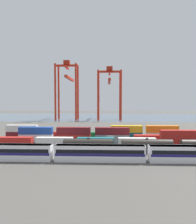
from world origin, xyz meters
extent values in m
plane|color=#4C4944|center=(0.00, 40.00, 0.00)|extent=(420.00, 420.00, 0.00)
cube|color=#475B6B|center=(0.00, 130.54, 0.00)|extent=(400.00, 110.00, 0.01)
cube|color=silver|center=(-25.51, -22.53, 1.95)|extent=(21.61, 3.10, 3.90)
cube|color=navy|center=(-25.51, -22.53, 1.85)|extent=(21.18, 3.14, 0.64)
cube|color=black|center=(-25.51, -22.53, 2.63)|extent=(20.74, 3.13, 0.90)
cube|color=slate|center=(-25.51, -22.53, 3.72)|extent=(21.39, 2.85, 0.36)
cube|color=silver|center=(-3.00, -22.53, 1.95)|extent=(21.61, 3.10, 3.90)
cube|color=navy|center=(-3.00, -22.53, 1.85)|extent=(21.18, 3.14, 0.64)
cube|color=black|center=(-3.00, -22.53, 2.63)|extent=(20.74, 3.13, 0.90)
cube|color=slate|center=(-3.00, -22.53, 3.72)|extent=(21.39, 2.85, 0.36)
cube|color=silver|center=(19.51, -22.53, 1.95)|extent=(21.61, 3.10, 3.90)
cube|color=navy|center=(19.51, -22.53, 1.85)|extent=(21.18, 3.14, 0.64)
cube|color=black|center=(19.51, -22.53, 2.63)|extent=(20.74, 3.13, 0.90)
cube|color=slate|center=(19.51, -22.53, 3.72)|extent=(21.39, 2.85, 0.36)
cube|color=#232326|center=(-6.52, -13.90, 0.55)|extent=(14.01, 2.50, 1.10)
cylinder|color=#2D2823|center=(-6.52, -13.90, 2.48)|extent=(14.01, 2.75, 2.75)
cylinder|color=#2D2823|center=(-6.52, -13.90, 4.03)|extent=(0.70, 0.70, 0.36)
cube|color=#232326|center=(9.92, -13.90, 0.55)|extent=(14.01, 2.50, 1.10)
cylinder|color=#2D2823|center=(9.92, -13.90, 2.48)|extent=(14.01, 2.75, 2.75)
cylinder|color=#2D2823|center=(9.92, -13.90, 4.03)|extent=(0.70, 0.70, 0.36)
cube|color=#AD211C|center=(-32.13, -4.48, 1.30)|extent=(12.10, 2.44, 2.60)
cube|color=silver|center=(-18.58, -4.48, 1.30)|extent=(12.10, 2.44, 2.60)
cube|color=#146066|center=(-5.04, -4.48, 1.30)|extent=(12.10, 2.44, 2.60)
cube|color=silver|center=(8.51, -4.48, 1.30)|extent=(12.10, 2.44, 2.60)
cube|color=#AD211C|center=(22.06, -4.48, 1.30)|extent=(12.10, 2.44, 2.60)
cube|color=#AD211C|center=(22.06, -4.48, 3.90)|extent=(12.10, 2.44, 2.60)
cube|color=silver|center=(-26.97, 1.89, 1.30)|extent=(12.10, 2.44, 2.60)
cube|color=#1C4299|center=(-26.97, 1.89, 3.90)|extent=(12.10, 2.44, 2.60)
cube|color=#AD211C|center=(-13.19, 1.89, 1.30)|extent=(12.10, 2.44, 2.60)
cube|color=maroon|center=(-13.19, 1.89, 3.90)|extent=(12.10, 2.44, 2.60)
cube|color=slate|center=(0.60, 1.89, 1.30)|extent=(12.10, 2.44, 2.60)
cube|color=maroon|center=(0.60, 1.89, 3.90)|extent=(12.10, 2.44, 2.60)
cube|color=#AD211C|center=(14.39, 1.89, 1.30)|extent=(12.10, 2.44, 2.60)
cube|color=maroon|center=(-34.70, 8.27, 1.30)|extent=(12.10, 2.44, 2.60)
cube|color=silver|center=(-34.70, 8.27, 3.90)|extent=(12.10, 2.44, 2.60)
cube|color=#AD211C|center=(-21.05, 8.27, 1.30)|extent=(6.04, 2.44, 2.60)
cube|color=#197538|center=(-7.40, 8.27, 1.30)|extent=(12.10, 2.44, 2.60)
cube|color=#146066|center=(6.25, 8.27, 1.30)|extent=(12.10, 2.44, 2.60)
cube|color=gold|center=(6.25, 8.27, 3.90)|extent=(12.10, 2.44, 2.60)
cube|color=silver|center=(19.90, 8.27, 1.30)|extent=(12.10, 2.44, 2.60)
cube|color=orange|center=(19.90, 8.27, 3.90)|extent=(12.10, 2.44, 2.60)
cylinder|color=red|center=(-41.36, 89.75, 22.05)|extent=(1.50, 1.50, 44.09)
cylinder|color=red|center=(-25.22, 89.75, 22.05)|extent=(1.50, 1.50, 44.09)
cylinder|color=red|center=(-41.36, 101.27, 22.05)|extent=(1.50, 1.50, 44.09)
cylinder|color=red|center=(-25.22, 101.27, 22.05)|extent=(1.50, 1.50, 44.09)
cube|color=red|center=(-33.29, 95.51, 43.29)|extent=(17.74, 1.20, 1.60)
cube|color=red|center=(-33.29, 95.51, 41.69)|extent=(1.20, 13.11, 1.60)
cube|color=red|center=(-33.29, 108.21, 34.37)|extent=(2.00, 36.30, 2.00)
cube|color=maroon|center=(-33.29, 95.51, 45.69)|extent=(4.80, 4.00, 3.20)
cylinder|color=red|center=(-8.02, 90.68, 19.53)|extent=(1.50, 1.50, 39.05)
cylinder|color=red|center=(9.66, 90.68, 19.53)|extent=(1.50, 1.50, 39.05)
cylinder|color=red|center=(-8.02, 100.34, 19.53)|extent=(1.50, 1.50, 39.05)
cylinder|color=red|center=(9.66, 100.34, 19.53)|extent=(1.50, 1.50, 39.05)
cube|color=red|center=(0.82, 95.51, 38.25)|extent=(19.28, 1.20, 1.60)
cube|color=red|center=(0.82, 95.51, 36.65)|extent=(1.20, 11.26, 1.60)
cube|color=red|center=(0.82, 108.62, 31.81)|extent=(2.00, 37.46, 2.00)
cube|color=maroon|center=(0.82, 95.51, 40.65)|extent=(4.80, 4.00, 3.20)
camera|label=1|loc=(-1.39, -72.63, 14.33)|focal=33.69mm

